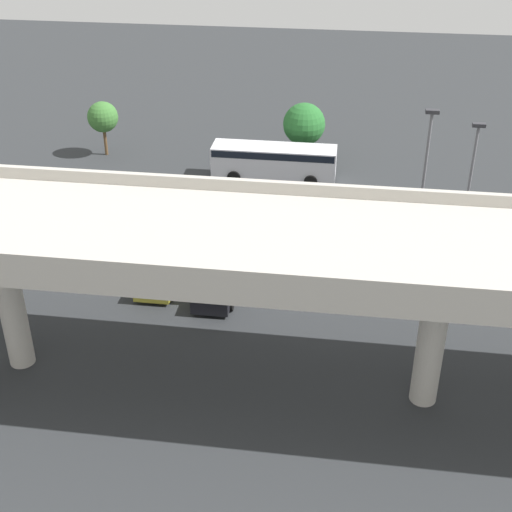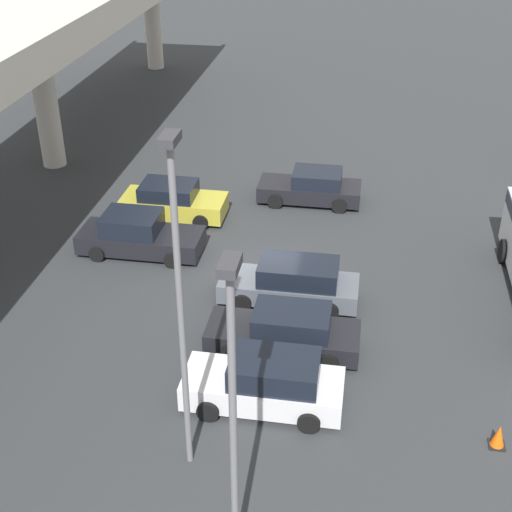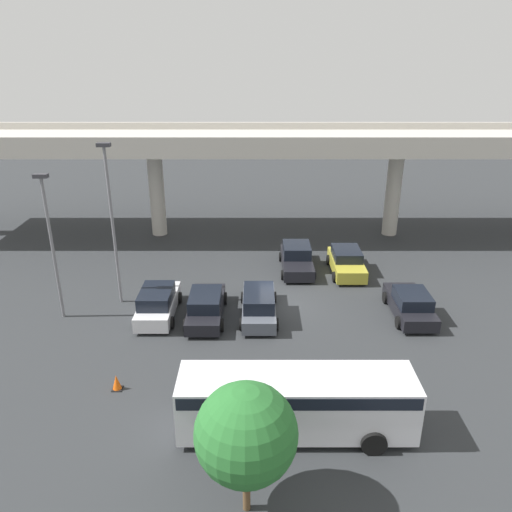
{
  "view_description": "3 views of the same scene",
  "coord_description": "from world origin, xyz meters",
  "px_view_note": "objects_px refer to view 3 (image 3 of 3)",
  "views": [
    {
      "loc": [
        -5.27,
        36.58,
        20.79
      ],
      "look_at": [
        -0.54,
        3.08,
        1.23
      ],
      "focal_mm": 50.0,
      "sensor_mm": 36.0,
      "label": 1
    },
    {
      "loc": [
        -22.44,
        -3.38,
        14.21
      ],
      "look_at": [
        -0.26,
        0.28,
        1.11
      ],
      "focal_mm": 50.0,
      "sensor_mm": 36.0,
      "label": 2
    },
    {
      "loc": [
        -1.47,
        -25.17,
        13.43
      ],
      "look_at": [
        -1.33,
        2.47,
        2.07
      ],
      "focal_mm": 35.0,
      "sensor_mm": 36.0,
      "label": 3
    }
  ],
  "objects_px": {
    "parked_car_2": "(257,304)",
    "traffic_cone": "(115,383)",
    "shuttle_bus": "(295,399)",
    "parked_car_0": "(156,303)",
    "parked_car_3": "(294,259)",
    "parked_car_1": "(204,306)",
    "lamp_post_near_aisle": "(48,237)",
    "lamp_post_mid_lot": "(109,215)",
    "tree_front_left": "(244,434)",
    "parked_car_4": "(344,262)",
    "parked_car_5": "(408,304)"
  },
  "relations": [
    {
      "from": "parked_car_2",
      "to": "shuttle_bus",
      "type": "distance_m",
      "value": 9.07
    },
    {
      "from": "parked_car_5",
      "to": "shuttle_bus",
      "type": "bearing_deg",
      "value": 142.62
    },
    {
      "from": "parked_car_0",
      "to": "lamp_post_near_aisle",
      "type": "bearing_deg",
      "value": 90.89
    },
    {
      "from": "parked_car_4",
      "to": "tree_front_left",
      "type": "height_order",
      "value": "tree_front_left"
    },
    {
      "from": "parked_car_0",
      "to": "shuttle_bus",
      "type": "xyz_separation_m",
      "value": [
        6.84,
        -9.01,
        0.7
      ]
    },
    {
      "from": "parked_car_2",
      "to": "lamp_post_near_aisle",
      "type": "relative_size",
      "value": 0.62
    },
    {
      "from": "parked_car_0",
      "to": "parked_car_3",
      "type": "distance_m",
      "value": 10.24
    },
    {
      "from": "parked_car_5",
      "to": "lamp_post_near_aisle",
      "type": "height_order",
      "value": "lamp_post_near_aisle"
    },
    {
      "from": "parked_car_1",
      "to": "parked_car_3",
      "type": "xyz_separation_m",
      "value": [
        5.4,
        6.56,
        0.02
      ]
    },
    {
      "from": "parked_car_2",
      "to": "tree_front_left",
      "type": "distance_m",
      "value": 12.61
    },
    {
      "from": "parked_car_1",
      "to": "parked_car_3",
      "type": "height_order",
      "value": "parked_car_3"
    },
    {
      "from": "parked_car_4",
      "to": "shuttle_bus",
      "type": "relative_size",
      "value": 0.51
    },
    {
      "from": "parked_car_1",
      "to": "lamp_post_mid_lot",
      "type": "relative_size",
      "value": 0.54
    },
    {
      "from": "parked_car_4",
      "to": "shuttle_bus",
      "type": "distance_m",
      "value": 15.48
    },
    {
      "from": "parked_car_1",
      "to": "parked_car_5",
      "type": "height_order",
      "value": "parked_car_1"
    },
    {
      "from": "shuttle_bus",
      "to": "lamp_post_mid_lot",
      "type": "height_order",
      "value": "lamp_post_mid_lot"
    },
    {
      "from": "parked_car_2",
      "to": "shuttle_bus",
      "type": "bearing_deg",
      "value": -171.42
    },
    {
      "from": "parked_car_4",
      "to": "lamp_post_mid_lot",
      "type": "bearing_deg",
      "value": -73.2
    },
    {
      "from": "parked_car_1",
      "to": "parked_car_2",
      "type": "bearing_deg",
      "value": -87.19
    },
    {
      "from": "parked_car_1",
      "to": "lamp_post_near_aisle",
      "type": "relative_size",
      "value": 0.62
    },
    {
      "from": "parked_car_4",
      "to": "shuttle_bus",
      "type": "height_order",
      "value": "shuttle_bus"
    },
    {
      "from": "parked_car_3",
      "to": "parked_car_0",
      "type": "bearing_deg",
      "value": -51.7
    },
    {
      "from": "parked_car_1",
      "to": "traffic_cone",
      "type": "relative_size",
      "value": 6.97
    },
    {
      "from": "shuttle_bus",
      "to": "tree_front_left",
      "type": "xyz_separation_m",
      "value": [
        -1.8,
        -3.47,
        1.51
      ]
    },
    {
      "from": "lamp_post_mid_lot",
      "to": "tree_front_left",
      "type": "xyz_separation_m",
      "value": [
        7.51,
        -14.15,
        -2.27
      ]
    },
    {
      "from": "parked_car_1",
      "to": "parked_car_4",
      "type": "relative_size",
      "value": 1.09
    },
    {
      "from": "parked_car_3",
      "to": "lamp_post_mid_lot",
      "type": "distance_m",
      "value": 12.35
    },
    {
      "from": "shuttle_bus",
      "to": "lamp_post_mid_lot",
      "type": "distance_m",
      "value": 14.67
    },
    {
      "from": "parked_car_0",
      "to": "lamp_post_mid_lot",
      "type": "height_order",
      "value": "lamp_post_mid_lot"
    },
    {
      "from": "parked_car_1",
      "to": "parked_car_5",
      "type": "bearing_deg",
      "value": -88.79
    },
    {
      "from": "parked_car_0",
      "to": "parked_car_1",
      "type": "relative_size",
      "value": 0.94
    },
    {
      "from": "parked_car_1",
      "to": "lamp_post_mid_lot",
      "type": "height_order",
      "value": "lamp_post_mid_lot"
    },
    {
      "from": "shuttle_bus",
      "to": "parked_car_4",
      "type": "bearing_deg",
      "value": -106.53
    },
    {
      "from": "parked_car_2",
      "to": "parked_car_4",
      "type": "height_order",
      "value": "parked_car_2"
    },
    {
      "from": "parked_car_0",
      "to": "parked_car_3",
      "type": "relative_size",
      "value": 0.94
    },
    {
      "from": "lamp_post_near_aisle",
      "to": "parked_car_4",
      "type": "bearing_deg",
      "value": 19.74
    },
    {
      "from": "lamp_post_near_aisle",
      "to": "parked_car_0",
      "type": "bearing_deg",
      "value": 0.89
    },
    {
      "from": "parked_car_4",
      "to": "lamp_post_near_aisle",
      "type": "xyz_separation_m",
      "value": [
        -16.43,
        -5.9,
        3.9
      ]
    },
    {
      "from": "parked_car_2",
      "to": "parked_car_4",
      "type": "bearing_deg",
      "value": -44.31
    },
    {
      "from": "parked_car_5",
      "to": "parked_car_0",
      "type": "bearing_deg",
      "value": 90.09
    },
    {
      "from": "parked_car_1",
      "to": "tree_front_left",
      "type": "bearing_deg",
      "value": -168.88
    },
    {
      "from": "tree_front_left",
      "to": "shuttle_bus",
      "type": "bearing_deg",
      "value": 62.61
    },
    {
      "from": "lamp_post_mid_lot",
      "to": "traffic_cone",
      "type": "xyz_separation_m",
      "value": [
        1.85,
        -8.11,
        -4.93
      ]
    },
    {
      "from": "parked_car_4",
      "to": "parked_car_5",
      "type": "relative_size",
      "value": 0.98
    },
    {
      "from": "parked_car_5",
      "to": "lamp_post_mid_lot",
      "type": "xyz_separation_m",
      "value": [
        -16.21,
        1.66,
        4.56
      ]
    },
    {
      "from": "parked_car_4",
      "to": "parked_car_3",
      "type": "bearing_deg",
      "value": -99.36
    },
    {
      "from": "parked_car_0",
      "to": "shuttle_bus",
      "type": "height_order",
      "value": "shuttle_bus"
    },
    {
      "from": "shuttle_bus",
      "to": "lamp_post_near_aisle",
      "type": "relative_size",
      "value": 1.1
    },
    {
      "from": "parked_car_2",
      "to": "traffic_cone",
      "type": "height_order",
      "value": "parked_car_2"
    },
    {
      "from": "parked_car_2",
      "to": "traffic_cone",
      "type": "relative_size",
      "value": 6.99
    }
  ]
}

